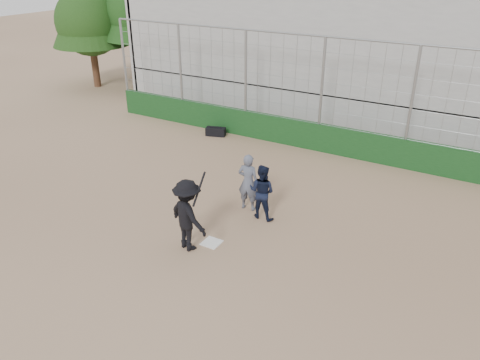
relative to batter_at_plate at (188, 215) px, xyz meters
The scene contains 9 objects.
ground 1.06m from the batter_at_plate, 49.13° to the left, with size 90.00×90.00×0.00m, color brown.
home_plate 1.05m from the batter_at_plate, 49.13° to the left, with size 0.44×0.44×0.02m, color white.
backstop 7.43m from the batter_at_plate, 87.17° to the left, with size 18.10×0.25×4.04m.
bleachers 12.54m from the batter_at_plate, 88.30° to the left, with size 20.25×6.70×6.98m.
tree_right 16.71m from the batter_at_plate, 142.93° to the left, with size 3.84×3.84×6.00m.
batter_at_plate is the anchor object (origin of this frame).
catcher_crouched 2.33m from the batter_at_plate, 68.35° to the left, with size 0.77×0.61×1.07m.
umpire 2.41m from the batter_at_plate, 82.86° to the left, with size 0.60×0.39×1.48m, color #545A6A.
equipment_bag 7.76m from the batter_at_plate, 118.01° to the left, with size 0.82×0.53×0.37m.
Camera 1 is at (5.48, -8.05, 6.50)m, focal length 35.00 mm.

